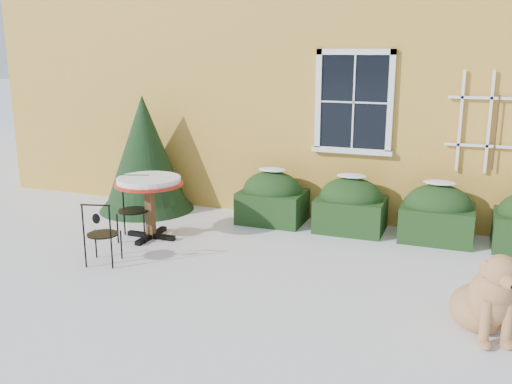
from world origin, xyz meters
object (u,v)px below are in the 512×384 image
at_px(evergreen_shrub, 145,164).
at_px(patio_chair_far, 134,208).
at_px(bistro_table, 149,188).
at_px(patio_chair_near, 101,233).
at_px(dog, 488,300).

bearing_deg(evergreen_shrub, patio_chair_far, -64.91).
height_order(bistro_table, patio_chair_near, bistro_table).
distance_m(evergreen_shrub, patio_chair_far, 1.65).
bearing_deg(patio_chair_far, dog, -34.51).
bearing_deg(evergreen_shrub, patio_chair_near, -71.01).
bearing_deg(evergreen_shrub, bistro_table, -56.53).
bearing_deg(evergreen_shrub, dog, -26.67).
distance_m(patio_chair_far, dog, 5.11).
xyz_separation_m(evergreen_shrub, dog, (5.61, -2.82, -0.44)).
bearing_deg(dog, patio_chair_far, 141.75).
bearing_deg(bistro_table, patio_chair_far, -156.60).
xyz_separation_m(patio_chair_near, patio_chair_far, (-0.19, 1.08, 0.04)).
height_order(patio_chair_near, patio_chair_far, patio_chair_far).
xyz_separation_m(bistro_table, dog, (4.71, -1.45, -0.41)).
xyz_separation_m(bistro_table, patio_chair_far, (-0.22, -0.09, -0.31)).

